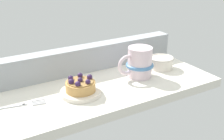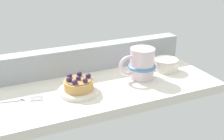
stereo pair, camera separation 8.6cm
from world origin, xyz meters
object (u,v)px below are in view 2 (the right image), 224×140
(dessert_plate, at_px, (79,91))
(sugar_bowl, at_px, (166,64))
(raspberry_tart, at_px, (78,84))
(coffee_mug, at_px, (141,64))
(dessert_fork, at_px, (13,100))

(dessert_plate, relative_size, sugar_bowl, 1.40)
(raspberry_tart, height_order, coffee_mug, coffee_mug)
(dessert_plate, xyz_separation_m, dessert_fork, (-0.18, 0.02, -0.00))
(coffee_mug, height_order, dessert_fork, coffee_mug)
(dessert_fork, bearing_deg, coffee_mug, -0.77)
(dessert_plate, distance_m, sugar_bowl, 0.32)
(dessert_plate, xyz_separation_m, sugar_bowl, (0.32, 0.04, 0.02))
(coffee_mug, height_order, sugar_bowl, coffee_mug)
(dessert_plate, distance_m, coffee_mug, 0.21)
(raspberry_tart, bearing_deg, coffee_mug, 5.30)
(raspberry_tart, distance_m, dessert_fork, 0.18)
(coffee_mug, relative_size, dessert_fork, 0.76)
(dessert_plate, height_order, dessert_fork, dessert_plate)
(coffee_mug, bearing_deg, dessert_fork, 179.23)
(sugar_bowl, bearing_deg, coffee_mug, -170.17)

